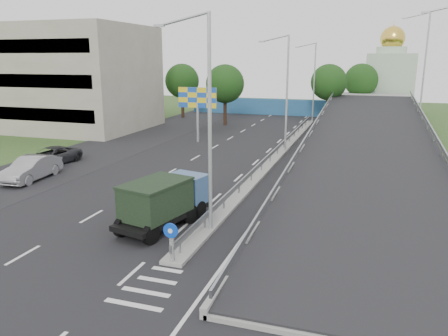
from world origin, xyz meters
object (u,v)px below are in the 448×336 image
at_px(sign_bollard, 172,242).
at_px(lamp_post_mid, 285,87).
at_px(billboard, 197,101).
at_px(lamp_post_near, 206,114).
at_px(lamp_post_far, 313,78).
at_px(parked_car_b, 31,168).
at_px(dump_truck, 165,200).
at_px(parked_car_c, 51,156).
at_px(church, 389,78).

height_order(sign_bollard, lamp_post_mid, lamp_post_mid).
relative_size(lamp_post_mid, billboard, 1.83).
height_order(lamp_post_near, billboard, lamp_post_near).
xyz_separation_m(lamp_post_near, billboard, (-9.11, 22.00, -1.62)).
distance_m(lamp_post_far, parked_car_b, 38.31).
relative_size(billboard, dump_truck, 0.92).
bearing_deg(parked_car_c, sign_bollard, -30.85).
height_order(church, parked_car_b, church).
relative_size(sign_bollard, parked_car_b, 0.33).
bearing_deg(church, dump_truck, -102.72).
bearing_deg(lamp_post_near, parked_car_c, 150.97).
distance_m(billboard, dump_truck, 23.08).
distance_m(parked_car_b, parked_car_c, 4.52).
height_order(parked_car_b, parked_car_c, parked_car_b).
relative_size(dump_truck, parked_car_b, 1.19).
height_order(lamp_post_mid, dump_truck, lamp_post_mid).
height_order(church, billboard, church).
relative_size(lamp_post_near, billboard, 1.83).
xyz_separation_m(lamp_post_far, parked_car_c, (-16.67, -30.75, -5.11)).
distance_m(lamp_post_near, parked_car_b, 16.54).
xyz_separation_m(lamp_post_near, church, (9.89, 54.00, -0.50)).
height_order(church, parked_car_c, church).
relative_size(parked_car_b, parked_car_c, 1.00).
relative_size(lamp_post_far, billboard, 1.83).
xyz_separation_m(church, parked_car_c, (-26.56, -44.75, -4.61)).
distance_m(lamp_post_mid, church, 35.41).
bearing_deg(church, sign_bollard, -99.81).
bearing_deg(lamp_post_mid, church, 73.78).
distance_m(sign_bollard, lamp_post_far, 44.08).
height_order(lamp_post_near, church, church).
xyz_separation_m(sign_bollard, church, (10.00, 57.83, 4.28)).
relative_size(lamp_post_near, church, 0.73).
distance_m(lamp_post_near, church, 54.90).
height_order(dump_truck, parked_car_c, dump_truck).
bearing_deg(parked_car_c, billboard, 66.80).
relative_size(lamp_post_mid, parked_car_c, 2.01).
bearing_deg(lamp_post_far, parked_car_b, -113.14).
bearing_deg(parked_car_b, church, 58.33).
xyz_separation_m(billboard, parked_car_c, (-7.56, -12.75, -3.49)).
height_order(billboard, dump_truck, billboard).
height_order(church, dump_truck, church).
bearing_deg(lamp_post_near, lamp_post_mid, 90.00).
relative_size(church, parked_car_b, 2.76).
relative_size(sign_bollard, parked_car_c, 0.33).
distance_m(sign_bollard, parked_car_b, 17.29).
bearing_deg(lamp_post_mid, parked_car_b, -135.00).
distance_m(lamp_post_far, church, 17.15).
bearing_deg(billboard, parked_car_b, -108.97).
bearing_deg(billboard, lamp_post_near, -67.51).
relative_size(lamp_post_mid, lamp_post_far, 1.00).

